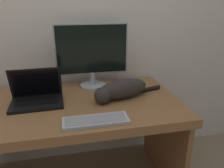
{
  "coord_description": "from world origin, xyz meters",
  "views": [
    {
      "loc": [
        -0.03,
        -0.99,
        1.4
      ],
      "look_at": [
        0.26,
        0.36,
        0.89
      ],
      "focal_mm": 35.0,
      "sensor_mm": 36.0,
      "label": 1
    }
  ],
  "objects_px": {
    "external_keyboard": "(96,121)",
    "cat": "(121,89)",
    "laptop": "(37,97)",
    "monitor": "(92,54)"
  },
  "relations": [
    {
      "from": "external_keyboard",
      "to": "cat",
      "type": "xyz_separation_m",
      "value": [
        0.22,
        0.29,
        0.06
      ]
    },
    {
      "from": "laptop",
      "to": "cat",
      "type": "distance_m",
      "value": 0.58
    },
    {
      "from": "laptop",
      "to": "external_keyboard",
      "type": "xyz_separation_m",
      "value": [
        0.36,
        -0.34,
        -0.04
      ]
    },
    {
      "from": "monitor",
      "to": "external_keyboard",
      "type": "xyz_separation_m",
      "value": [
        -0.06,
        -0.57,
        -0.26
      ]
    },
    {
      "from": "external_keyboard",
      "to": "cat",
      "type": "height_order",
      "value": "cat"
    },
    {
      "from": "external_keyboard",
      "to": "cat",
      "type": "relative_size",
      "value": 0.7
    },
    {
      "from": "monitor",
      "to": "laptop",
      "type": "relative_size",
      "value": 1.61
    },
    {
      "from": "external_keyboard",
      "to": "cat",
      "type": "distance_m",
      "value": 0.37
    },
    {
      "from": "laptop",
      "to": "external_keyboard",
      "type": "distance_m",
      "value": 0.49
    },
    {
      "from": "monitor",
      "to": "external_keyboard",
      "type": "height_order",
      "value": "monitor"
    }
  ]
}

